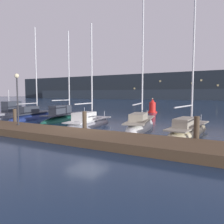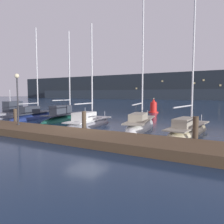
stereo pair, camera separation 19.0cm
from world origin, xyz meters
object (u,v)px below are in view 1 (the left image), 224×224
Objects in this scene: dock_lamppost at (17,90)px; sailboat_berth_6 at (189,131)px; sailboat_berth_4 at (89,124)px; motorboat_berth_1 at (9,114)px; sailboat_berth_5 at (140,126)px; channel_buoy at (152,107)px; sailboat_berth_2 at (33,117)px; sailboat_berth_3 at (65,119)px.

sailboat_berth_6 is at bearing 25.56° from dock_lamppost.
sailboat_berth_6 is (7.93, 0.49, 0.03)m from sailboat_berth_4.
motorboat_berth_1 is at bearing 178.14° from sailboat_berth_6.
channel_buoy is at bearing 104.62° from sailboat_berth_5.
dock_lamppost is (5.39, -6.08, 2.76)m from sailboat_berth_2.
sailboat_berth_5 is at bearing -4.12° from sailboat_berth_3.
sailboat_berth_5 is 9.50m from dock_lamppost.
motorboat_berth_1 is 0.51× the size of sailboat_berth_3.
sailboat_berth_2 is 1.11× the size of sailboat_berth_3.
dock_lamppost is (-7.02, -5.77, 2.79)m from sailboat_berth_5.
sailboat_berth_5 is at bearing -1.43° from sailboat_berth_2.
sailboat_berth_4 is (4.01, -1.70, -0.09)m from sailboat_berth_3.
sailboat_berth_4 is 0.85× the size of sailboat_berth_5.
dock_lamppost is at bearing -121.27° from sailboat_berth_4.
motorboat_berth_1 is 10.98m from dock_lamppost.
dock_lamppost reaches higher than motorboat_berth_1.
motorboat_berth_1 is 3.59m from sailboat_berth_2.
sailboat_berth_5 is 14.11m from channel_buoy.
sailboat_berth_4 is 7.94m from sailboat_berth_6.
sailboat_berth_5 is at bearing 39.42° from dock_lamppost.
sailboat_berth_3 is 13.86m from channel_buoy.
motorboat_berth_1 is at bearing -175.81° from sailboat_berth_3.
motorboat_berth_1 is at bearing -132.37° from channel_buoy.
motorboat_berth_1 is 7.81m from sailboat_berth_3.
motorboat_berth_1 is at bearing 179.93° from sailboat_berth_5.
sailboat_berth_3 is at bearing -109.56° from channel_buoy.
sailboat_berth_2 is at bearing 170.21° from sailboat_berth_4.
sailboat_berth_3 is at bearing 3.80° from sailboat_berth_2.
motorboat_berth_1 is 0.44× the size of sailboat_berth_5.
sailboat_berth_6 is at bearing -62.90° from channel_buoy.
sailboat_berth_3 is (7.79, 0.57, -0.11)m from motorboat_berth_1.
sailboat_berth_2 is 2.87× the size of dock_lamppost.
dock_lamppost is (-10.76, -5.15, 2.76)m from sailboat_berth_6.
sailboat_berth_6 reaches higher than dock_lamppost.
sailboat_berth_4 is 14.77m from channel_buoy.
sailboat_berth_5 reaches higher than motorboat_berth_1.
motorboat_berth_1 is 0.52× the size of sailboat_berth_4.
sailboat_berth_4 reaches higher than motorboat_berth_1.
sailboat_berth_5 reaches higher than sailboat_berth_2.
channel_buoy is 0.57× the size of dock_lamppost.
sailboat_berth_2 is (3.58, 0.29, -0.17)m from motorboat_berth_1.
sailboat_berth_2 is 4.22m from sailboat_berth_3.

